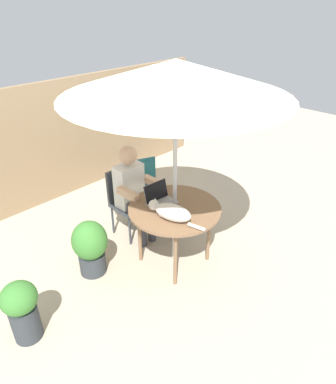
{
  "coord_description": "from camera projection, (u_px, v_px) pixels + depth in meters",
  "views": [
    {
      "loc": [
        -2.31,
        -2.15,
        2.74
      ],
      "look_at": [
        0.0,
        0.1,
        0.88
      ],
      "focal_mm": 32.33,
      "sensor_mm": 36.0,
      "label": 1
    }
  ],
  "objects": [
    {
      "name": "person_seated",
      "position": [
        133.0,
        189.0,
        4.18
      ],
      "size": [
        0.48,
        0.48,
        1.22
      ],
      "color": "white",
      "rests_on": "ground"
    },
    {
      "name": "cat",
      "position": [
        171.0,
        212.0,
        3.51
      ],
      "size": [
        0.29,
        0.65,
        0.17
      ],
      "color": "silver",
      "rests_on": "patio_table"
    },
    {
      "name": "chair_empty",
      "position": [
        144.0,
        187.0,
        4.56
      ],
      "size": [
        0.52,
        0.52,
        0.88
      ],
      "color": "#1E606B",
      "rests_on": "ground"
    },
    {
      "name": "laptop",
      "position": [
        159.0,
        197.0,
        3.8
      ],
      "size": [
        0.32,
        0.27,
        0.21
      ],
      "color": "gray",
      "rests_on": "patio_table"
    },
    {
      "name": "potted_plant_near_fence",
      "position": [
        90.0,
        246.0,
        3.76
      ],
      "size": [
        0.39,
        0.39,
        0.66
      ],
      "color": "#33383D",
      "rests_on": "ground"
    },
    {
      "name": "chair_occupied",
      "position": [
        126.0,
        197.0,
        4.36
      ],
      "size": [
        0.4,
        0.4,
        0.88
      ],
      "color": "#33383F",
      "rests_on": "ground"
    },
    {
      "name": "patio_table",
      "position": [
        175.0,
        212.0,
        3.77
      ],
      "size": [
        1.01,
        1.01,
        0.73
      ],
      "color": "brown",
      "rests_on": "ground"
    },
    {
      "name": "potted_plant_by_chair",
      "position": [
        22.0,
        309.0,
        3.02
      ],
      "size": [
        0.32,
        0.32,
        0.63
      ],
      "color": "#33383D",
      "rests_on": "ground"
    },
    {
      "name": "patio_umbrella",
      "position": [
        176.0,
        78.0,
        3.06
      ],
      "size": [
        2.14,
        2.14,
        2.25
      ],
      "color": "#B7B7BC",
      "rests_on": "ground"
    },
    {
      "name": "fence_back",
      "position": [
        60.0,
        141.0,
        5.07
      ],
      "size": [
        5.38,
        0.08,
        1.73
      ],
      "primitive_type": "cube",
      "color": "#937756",
      "rests_on": "ground"
    },
    {
      "name": "ground_plane",
      "position": [
        174.0,
        259.0,
        4.1
      ],
      "size": [
        14.0,
        14.0,
        0.0
      ],
      "primitive_type": "plane",
      "color": "#BCAD93"
    }
  ]
}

